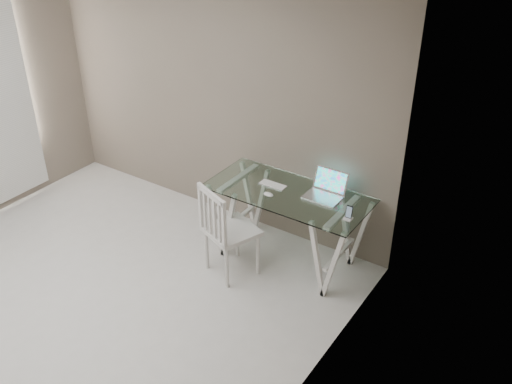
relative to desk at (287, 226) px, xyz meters
The scene contains 7 objects.
room 2.55m from the desk, 122.65° to the right, with size 4.50×4.52×2.71m.
desk is the anchor object (origin of this frame).
chair 0.63m from the desk, 124.82° to the right, with size 0.55×0.55×0.93m.
laptop 0.54m from the desk, 25.93° to the left, with size 0.32×0.30×0.22m.
keyboard 0.41m from the desk, 168.46° to the left, with size 0.27×0.12×0.01m, color silver.
mouse 0.42m from the desk, 127.93° to the right, with size 0.10×0.06×0.03m, color white.
phone_dock 0.77m from the desk, ahead, with size 0.07×0.07×0.13m.
Camera 1 is at (3.34, -2.03, 3.36)m, focal length 40.00 mm.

